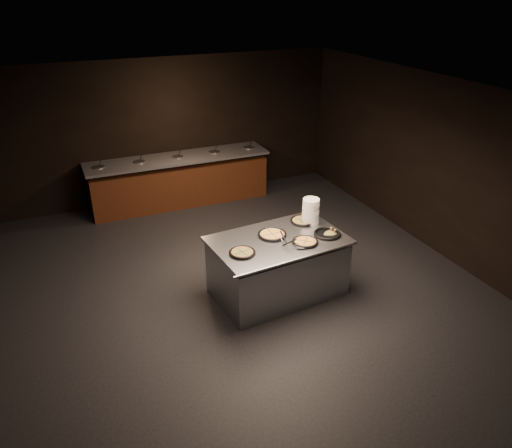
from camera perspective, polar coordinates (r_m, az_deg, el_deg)
The scene contains 11 objects.
room at distance 6.94m, azimuth -1.39°, elevation 2.46°, with size 7.02×8.02×2.92m.
salad_bar at distance 10.46m, azimuth -8.68°, elevation 4.61°, with size 3.70×0.83×1.18m.
serving_counter at distance 7.36m, azimuth 2.48°, elevation -5.00°, with size 2.00×1.38×0.91m.
plate_stack at distance 7.55m, azimuth 6.28°, elevation 1.47°, with size 0.25×0.25×0.39m, color white.
pan_veggie_whole at distance 6.74m, azimuth -1.59°, elevation -3.27°, with size 0.36×0.36×0.04m.
pan_cheese_whole at distance 7.20m, azimuth 1.86°, elevation -1.20°, with size 0.42×0.42×0.04m.
pan_cheese_slices_a at distance 7.64m, azimuth 5.37°, elevation 0.38°, with size 0.38×0.38×0.04m.
pan_cheese_slices_b at distance 7.04m, azimuth 5.64°, elevation -2.03°, with size 0.37×0.37×0.04m.
pan_veggie_slices at distance 7.29m, azimuth 8.14°, elevation -1.11°, with size 0.39×0.39×0.04m.
server_left at distance 7.02m, azimuth 2.97°, elevation -1.49°, with size 0.09×0.31×0.15m.
server_right at distance 6.86m, azimuth 4.23°, elevation -2.29°, with size 0.29×0.17×0.15m.
Camera 1 is at (-2.35, -5.89, 4.26)m, focal length 35.00 mm.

